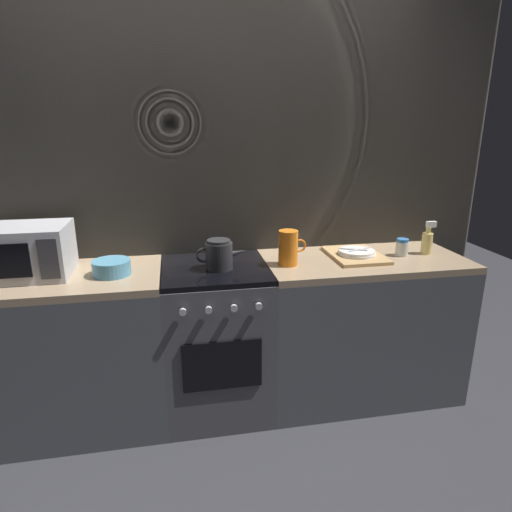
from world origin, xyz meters
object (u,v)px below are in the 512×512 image
Objects in this scene: stove_unit at (217,339)px; dish_pile at (356,254)px; mixing_bowl at (112,267)px; spice_jar at (402,247)px; spray_bottle at (427,241)px; pitcher at (288,248)px; kettle at (219,255)px; microwave at (23,251)px.

stove_unit is 2.25× the size of dish_pile.
spice_jar reaches higher than mixing_bowl.
spice_jar reaches higher than stove_unit.
spice_jar is 0.52× the size of spray_bottle.
pitcher is (0.97, -0.01, 0.06)m from mixing_bowl.
spice_jar is (1.14, 0.01, 0.50)m from stove_unit.
mixing_bowl is 1.69m from spice_jar.
spice_jar is at bearing -177.26° from spray_bottle.
spray_bottle reaches higher than spice_jar.
kettle reaches higher than mixing_bowl.
kettle is 1.29m from spray_bottle.
kettle is (0.02, -0.04, 0.53)m from stove_unit.
mixing_bowl is 0.99× the size of spray_bottle.
pitcher is at bearing -2.99° from microwave.
mixing_bowl is 1.41m from dish_pile.
kettle is at bearing 179.68° from pitcher.
stove_unit is 8.57× the size of spice_jar.
pitcher is (1.41, -0.07, -0.03)m from microwave.
dish_pile is at bearing 2.42° from mixing_bowl.
kettle is 2.71× the size of spice_jar.
kettle is 0.57m from mixing_bowl.
kettle is 1.40× the size of spray_bottle.
spray_bottle is (1.31, 0.02, 0.53)m from stove_unit.
kettle reaches higher than dish_pile.
spice_jar is at bearing -3.91° from dish_pile.
dish_pile is (1.40, 0.06, -0.02)m from mixing_bowl.
stove_unit is 4.50× the size of pitcher.
stove_unit is 3.16× the size of kettle.
microwave reaches higher than dish_pile.
spice_jar is (1.12, 0.05, -0.03)m from kettle.
kettle reaches higher than stove_unit.
kettle is at bearing -0.72° from mixing_bowl.
stove_unit is 0.74m from mixing_bowl.
spice_jar is at bearing 1.34° from mixing_bowl.
pitcher is at bearing -0.32° from kettle.
stove_unit is 4.50× the size of mixing_bowl.
kettle reaches higher than spice_jar.
pitcher is 0.50× the size of dish_pile.
pitcher is 1.90× the size of spice_jar.
spray_bottle reaches higher than mixing_bowl.
spray_bottle is at bearing 3.65° from pitcher.
dish_pile is at bearing 1.97° from stove_unit.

